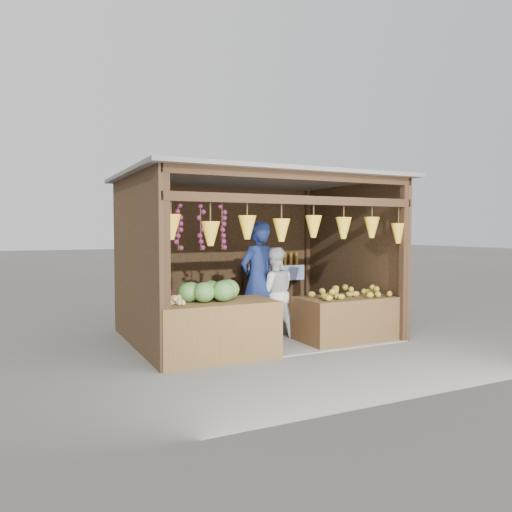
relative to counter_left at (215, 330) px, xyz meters
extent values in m
plane|color=#514F49|center=(1.15, 1.10, -0.40)|extent=(80.00, 80.00, 0.00)
cube|color=slate|center=(1.15, 1.10, -0.39)|extent=(4.00, 3.00, 0.02)
cube|color=black|center=(1.15, 2.60, 0.90)|extent=(4.00, 0.06, 2.60)
cube|color=black|center=(-0.85, 1.10, 0.90)|extent=(0.06, 3.00, 2.60)
cube|color=black|center=(3.15, 1.10, 0.90)|extent=(0.06, 3.00, 2.60)
cube|color=#605B54|center=(1.15, 1.10, 2.23)|extent=(4.30, 3.30, 0.06)
cube|color=black|center=(-0.79, -0.34, 0.90)|extent=(0.11, 0.11, 2.60)
cube|color=black|center=(3.09, -0.34, 0.90)|extent=(0.11, 0.11, 2.60)
cube|color=black|center=(-0.79, 2.54, 0.90)|extent=(0.11, 0.11, 2.60)
cube|color=black|center=(3.09, 2.54, 0.90)|extent=(0.11, 0.11, 2.60)
cube|color=black|center=(1.15, -0.34, 1.80)|extent=(4.00, 0.12, 0.12)
cube|color=black|center=(1.15, -0.34, 2.14)|extent=(4.00, 0.12, 0.12)
cube|color=#382314|center=(2.20, 2.40, 0.65)|extent=(1.25, 0.30, 0.05)
cube|color=#382314|center=(1.62, 2.40, 0.13)|extent=(0.05, 0.28, 1.05)
cube|color=#382314|center=(2.79, 2.40, 0.13)|extent=(0.05, 0.28, 1.05)
cube|color=blue|center=(2.20, 2.24, 0.52)|extent=(1.25, 0.02, 0.30)
cube|color=#52371B|center=(0.00, 0.00, 0.00)|extent=(1.69, 0.85, 0.79)
cube|color=#4A2F18|center=(2.29, 0.10, -0.04)|extent=(1.53, 0.85, 0.71)
cube|color=black|center=(-0.46, 1.31, -0.25)|extent=(0.32, 0.32, 0.30)
imported|color=#15214F|center=(1.04, 0.76, 0.56)|extent=(0.81, 0.66, 1.91)
imported|color=silver|center=(1.35, 0.78, 0.35)|extent=(0.84, 0.73, 1.49)
imported|color=brown|center=(-0.46, 1.31, 0.39)|extent=(0.57, 0.52, 0.98)
camera|label=1|loc=(-2.50, -6.39, 1.38)|focal=35.00mm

